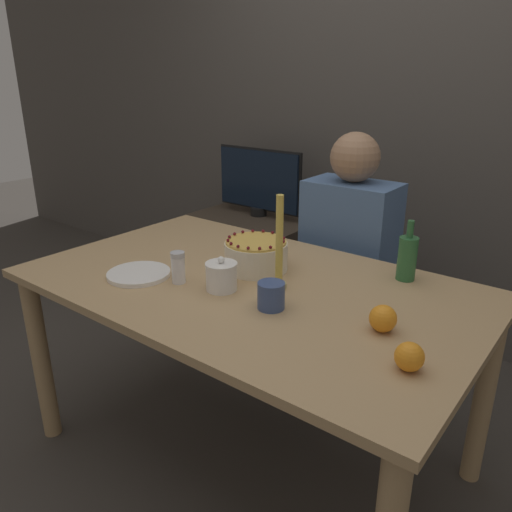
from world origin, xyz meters
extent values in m
plane|color=#3D3833|center=(0.00, 0.00, 0.00)|extent=(12.00, 12.00, 0.00)
cube|color=#4C4742|center=(0.00, 1.40, 1.30)|extent=(8.00, 0.05, 2.60)
cube|color=tan|center=(0.00, 0.00, 0.74)|extent=(1.61, 0.96, 0.03)
cylinder|color=tan|center=(-0.74, -0.42, 0.36)|extent=(0.07, 0.07, 0.73)
cylinder|color=tan|center=(-0.74, 0.42, 0.36)|extent=(0.07, 0.07, 0.73)
cylinder|color=tan|center=(0.74, 0.42, 0.36)|extent=(0.07, 0.07, 0.73)
cylinder|color=#EFE5CC|center=(-0.05, 0.11, 0.81)|extent=(0.23, 0.23, 0.11)
cylinder|color=gold|center=(-0.05, 0.11, 0.87)|extent=(0.23, 0.23, 0.01)
sphere|color=maroon|center=(0.05, 0.11, 0.88)|extent=(0.01, 0.01, 0.01)
sphere|color=maroon|center=(0.04, 0.15, 0.88)|extent=(0.01, 0.01, 0.01)
sphere|color=maroon|center=(0.02, 0.18, 0.88)|extent=(0.01, 0.01, 0.01)
sphere|color=maroon|center=(-0.01, 0.20, 0.88)|extent=(0.01, 0.01, 0.01)
sphere|color=maroon|center=(-0.05, 0.21, 0.88)|extent=(0.01, 0.01, 0.01)
sphere|color=maroon|center=(-0.09, 0.20, 0.88)|extent=(0.01, 0.01, 0.01)
sphere|color=maroon|center=(-0.12, 0.18, 0.88)|extent=(0.01, 0.01, 0.01)
sphere|color=maroon|center=(-0.15, 0.15, 0.88)|extent=(0.01, 0.01, 0.01)
sphere|color=maroon|center=(-0.15, 0.11, 0.88)|extent=(0.01, 0.01, 0.01)
sphere|color=maroon|center=(-0.15, 0.07, 0.88)|extent=(0.01, 0.01, 0.01)
sphere|color=maroon|center=(-0.12, 0.04, 0.88)|extent=(0.01, 0.01, 0.01)
sphere|color=maroon|center=(-0.09, 0.01, 0.88)|extent=(0.01, 0.01, 0.01)
sphere|color=maroon|center=(-0.05, 0.01, 0.88)|extent=(0.01, 0.01, 0.01)
sphere|color=maroon|center=(-0.01, 0.01, 0.88)|extent=(0.01, 0.01, 0.01)
sphere|color=maroon|center=(0.02, 0.04, 0.88)|extent=(0.01, 0.01, 0.01)
sphere|color=maroon|center=(0.04, 0.07, 0.88)|extent=(0.01, 0.01, 0.01)
cylinder|color=white|center=(-0.03, -0.11, 0.80)|extent=(0.11, 0.11, 0.08)
cylinder|color=white|center=(-0.03, -0.11, 0.85)|extent=(0.11, 0.11, 0.01)
sphere|color=white|center=(-0.03, -0.11, 0.87)|extent=(0.02, 0.02, 0.02)
cylinder|color=white|center=(-0.19, -0.16, 0.81)|extent=(0.05, 0.05, 0.10)
cylinder|color=silver|center=(-0.19, -0.16, 0.86)|extent=(0.05, 0.05, 0.02)
cylinder|color=white|center=(-0.35, -0.21, 0.76)|extent=(0.23, 0.23, 0.01)
cylinder|color=white|center=(-0.35, -0.21, 0.77)|extent=(0.23, 0.23, 0.01)
cylinder|color=tan|center=(0.12, 0.02, 0.77)|extent=(0.06, 0.06, 0.02)
cylinder|color=gold|center=(0.12, 0.02, 0.93)|extent=(0.03, 0.03, 0.31)
cylinder|color=#2D6638|center=(0.43, 0.36, 0.84)|extent=(0.07, 0.07, 0.16)
cylinder|color=#2D6638|center=(0.43, 0.36, 0.95)|extent=(0.02, 0.02, 0.06)
cylinder|color=#384C7F|center=(0.19, -0.12, 0.80)|extent=(0.09, 0.09, 0.09)
sphere|color=orange|center=(0.66, -0.19, 0.80)|extent=(0.07, 0.07, 0.07)
sphere|color=orange|center=(0.53, -0.04, 0.80)|extent=(0.08, 0.08, 0.08)
cube|color=#595960|center=(0.04, 0.68, 0.23)|extent=(0.34, 0.34, 0.45)
cube|color=#4C6B99|center=(0.04, 0.68, 0.73)|extent=(0.40, 0.24, 0.56)
sphere|color=#9E7556|center=(0.04, 0.68, 1.11)|extent=(0.21, 0.21, 0.21)
cube|color=#382D23|center=(-0.79, 1.09, 0.31)|extent=(0.74, 0.53, 0.63)
cylinder|color=black|center=(-0.79, 1.09, 0.65)|extent=(0.10, 0.10, 0.05)
cube|color=black|center=(-0.79, 1.10, 0.85)|extent=(0.59, 0.02, 0.37)
cube|color=black|center=(-0.79, 1.09, 0.85)|extent=(0.57, 0.03, 0.35)
camera|label=1|loc=(1.02, -1.27, 1.46)|focal=35.00mm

